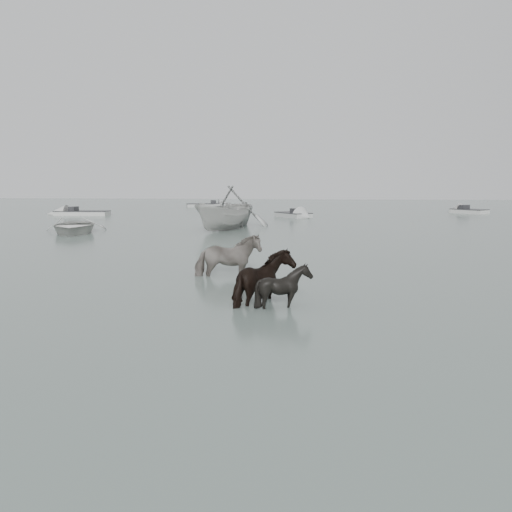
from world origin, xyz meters
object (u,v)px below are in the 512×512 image
object	(u,v)px
pony_dark	(266,269)
pony_black	(284,281)
pony_pinto	(227,249)
rowboat_lead	(73,224)

from	to	relation	value
pony_dark	pony_black	size ratio (longest dim) A/B	1.32
pony_pinto	pony_dark	distance (m)	3.57
pony_dark	rowboat_lead	xyz separation A→B (m)	(-12.30, 15.27, -0.32)
pony_black	rowboat_lead	xyz separation A→B (m)	(-12.77, 15.74, -0.12)
pony_pinto	pony_black	distance (m)	4.20
pony_pinto	pony_dark	bearing A→B (deg)	-173.73
pony_black	pony_dark	bearing A→B (deg)	66.76
pony_pinto	pony_black	world-z (taller)	pony_pinto
pony_black	rowboat_lead	bearing A→B (deg)	60.36
pony_pinto	pony_black	bearing A→B (deg)	-170.46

